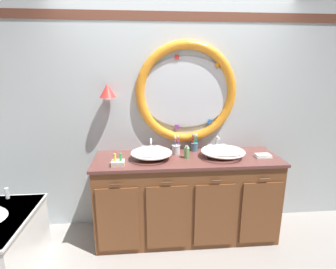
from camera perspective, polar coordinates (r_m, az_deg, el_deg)
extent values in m
plane|color=gray|center=(2.95, 2.51, -23.60)|extent=(14.00, 14.00, 0.00)
cube|color=silver|center=(2.95, 1.32, 4.40)|extent=(6.40, 0.08, 2.60)
cube|color=brown|center=(2.90, 1.56, 24.49)|extent=(6.27, 0.01, 0.09)
ellipsoid|color=silver|center=(2.88, 4.03, 9.07)|extent=(1.01, 0.02, 0.77)
torus|color=orange|center=(2.87, 4.05, 9.06)|extent=(1.10, 0.10, 1.10)
cube|color=yellow|center=(2.98, 13.76, 8.75)|extent=(0.05, 0.01, 0.05)
cube|color=orange|center=(2.92, 10.74, 14.68)|extent=(0.05, 0.01, 0.05)
cube|color=red|center=(2.84, 1.96, 16.60)|extent=(0.05, 0.01, 0.05)
cube|color=orange|center=(2.82, -5.25, 12.28)|extent=(0.05, 0.01, 0.05)
cube|color=orange|center=(2.85, -4.72, 5.15)|extent=(0.05, 0.01, 0.05)
cube|color=purple|center=(2.91, 1.95, 1.67)|extent=(0.05, 0.01, 0.05)
cube|color=#2866B7|center=(2.97, 9.20, 2.80)|extent=(0.05, 0.01, 0.05)
cylinder|color=#4C3823|center=(2.83, -12.99, 9.83)|extent=(0.02, 0.09, 0.02)
cone|color=red|center=(2.79, -13.10, 9.34)|extent=(0.17, 0.17, 0.14)
cube|color=brown|center=(2.93, 4.00, -13.60)|extent=(1.89, 0.59, 0.88)
cube|color=brown|center=(2.75, 4.17, -5.24)|extent=(1.93, 0.63, 0.03)
cube|color=brown|center=(3.04, 3.31, -4.75)|extent=(1.89, 0.02, 0.11)
cube|color=brown|center=(2.68, -10.89, -17.93)|extent=(0.40, 0.02, 0.67)
cylinder|color=#422D1E|center=(2.49, -11.34, -10.72)|extent=(0.10, 0.01, 0.01)
cube|color=brown|center=(2.67, -0.24, -17.76)|extent=(0.40, 0.02, 0.67)
cylinder|color=#422D1E|center=(2.47, -0.22, -10.52)|extent=(0.10, 0.01, 0.01)
cube|color=brown|center=(2.74, 10.12, -17.05)|extent=(0.40, 0.02, 0.67)
cylinder|color=#422D1E|center=(2.55, 10.57, -9.96)|extent=(0.10, 0.01, 0.01)
cube|color=brown|center=(2.89, 19.57, -15.93)|extent=(0.40, 0.02, 0.67)
cylinder|color=#422D1E|center=(2.71, 20.36, -9.15)|extent=(0.10, 0.01, 0.01)
cylinder|color=silver|center=(3.06, -31.76, -10.88)|extent=(0.04, 0.04, 0.11)
ellipsoid|color=white|center=(2.66, -3.64, -4.06)|extent=(0.40, 0.31, 0.13)
torus|color=white|center=(2.66, -3.64, -3.99)|extent=(0.42, 0.42, 0.02)
cylinder|color=silver|center=(2.66, -3.64, -3.99)|extent=(0.03, 0.03, 0.01)
ellipsoid|color=white|center=(2.78, 11.90, -3.69)|extent=(0.44, 0.31, 0.12)
torus|color=white|center=(2.78, 11.90, -3.63)|extent=(0.46, 0.46, 0.02)
cylinder|color=silver|center=(2.78, 11.90, -3.63)|extent=(0.03, 0.03, 0.01)
cylinder|color=silver|center=(2.91, -3.74, -3.52)|extent=(0.05, 0.05, 0.02)
cylinder|color=silver|center=(2.89, -3.77, -2.19)|extent=(0.02, 0.02, 0.12)
sphere|color=silver|center=(2.88, -3.79, -1.03)|extent=(0.03, 0.03, 0.03)
cylinder|color=silver|center=(2.82, -3.76, -1.35)|extent=(0.02, 0.12, 0.02)
cylinder|color=silver|center=(2.91, -5.43, -3.19)|extent=(0.04, 0.04, 0.06)
cylinder|color=silver|center=(2.91, -2.07, -3.11)|extent=(0.04, 0.04, 0.06)
cube|color=silver|center=(2.90, -5.45, -2.55)|extent=(0.05, 0.01, 0.01)
cube|color=silver|center=(2.90, -2.08, -2.47)|extent=(0.05, 0.01, 0.01)
cylinder|color=silver|center=(3.02, 10.51, -3.10)|extent=(0.05, 0.05, 0.02)
cylinder|color=silver|center=(3.00, 10.58, -1.72)|extent=(0.02, 0.02, 0.13)
sphere|color=silver|center=(2.98, 10.64, -0.51)|extent=(0.03, 0.03, 0.03)
cylinder|color=silver|center=(2.93, 10.91, -0.78)|extent=(0.02, 0.11, 0.02)
cylinder|color=silver|center=(2.99, 9.03, -2.79)|extent=(0.04, 0.04, 0.06)
cylinder|color=silver|center=(3.04, 12.01, -2.68)|extent=(0.04, 0.04, 0.06)
cube|color=silver|center=(2.98, 9.05, -2.16)|extent=(0.05, 0.01, 0.01)
cube|color=silver|center=(3.03, 12.04, -2.07)|extent=(0.05, 0.01, 0.01)
cylinder|color=silver|center=(2.82, 1.85, -3.32)|extent=(0.09, 0.09, 0.09)
torus|color=silver|center=(2.81, 1.85, -2.42)|extent=(0.09, 0.09, 0.01)
cylinder|color=purple|center=(2.81, 2.17, -2.29)|extent=(0.02, 0.03, 0.17)
cube|color=white|center=(2.79, 2.19, -0.39)|extent=(0.02, 0.02, 0.02)
cylinder|color=#19ADB2|center=(2.82, 1.56, -2.28)|extent=(0.01, 0.03, 0.17)
cube|color=white|center=(2.80, 1.58, -0.43)|extent=(0.01, 0.02, 0.02)
cylinder|color=blue|center=(2.79, 1.61, -2.52)|extent=(0.01, 0.01, 0.16)
cube|color=white|center=(2.76, 1.62, -0.69)|extent=(0.02, 0.02, 0.02)
cylinder|color=slate|center=(2.94, 5.75, -2.72)|extent=(0.08, 0.08, 0.09)
torus|color=slate|center=(2.92, 5.77, -1.89)|extent=(0.09, 0.09, 0.01)
cylinder|color=#19ADB2|center=(2.92, 6.19, -1.84)|extent=(0.01, 0.01, 0.16)
cube|color=white|center=(2.90, 6.24, -0.11)|extent=(0.02, 0.02, 0.02)
cylinder|color=pink|center=(2.95, 5.80, -1.79)|extent=(0.01, 0.01, 0.15)
cube|color=white|center=(2.92, 5.84, -0.17)|extent=(0.02, 0.02, 0.02)
cylinder|color=#E0383D|center=(2.92, 5.42, -1.72)|extent=(0.02, 0.03, 0.17)
cube|color=white|center=(2.90, 5.47, 0.11)|extent=(0.02, 0.02, 0.02)
cylinder|color=green|center=(2.91, 5.79, -1.88)|extent=(0.02, 0.02, 0.16)
cube|color=white|center=(2.88, 5.84, -0.13)|extent=(0.02, 0.02, 0.02)
cylinder|color=#6BAD66|center=(2.70, 4.10, -4.02)|extent=(0.06, 0.06, 0.11)
cylinder|color=silver|center=(2.68, 4.13, -2.70)|extent=(0.03, 0.03, 0.02)
cylinder|color=silver|center=(2.66, 4.19, -2.53)|extent=(0.01, 0.04, 0.01)
cube|color=white|center=(2.90, 20.05, -4.56)|extent=(0.16, 0.11, 0.02)
cube|color=white|center=(2.89, 20.08, -4.24)|extent=(0.15, 0.10, 0.02)
cube|color=beige|center=(2.54, -10.87, -6.17)|extent=(0.12, 0.11, 0.05)
cylinder|color=yellow|center=(2.53, -11.56, -4.90)|extent=(0.02, 0.02, 0.07)
cylinder|color=green|center=(2.52, -10.31, -4.85)|extent=(0.02, 0.02, 0.07)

